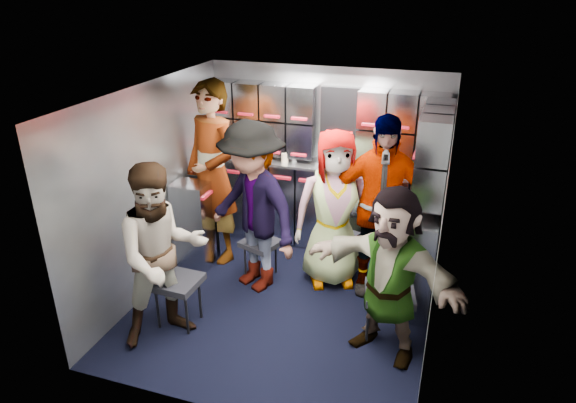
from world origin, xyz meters
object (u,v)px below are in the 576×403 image
(jump_seat_mid_left, at_px, (260,245))
(attendant_arc_e, at_px, (390,274))
(attendant_arc_b, at_px, (253,208))
(jump_seat_near_left, at_px, (177,284))
(attendant_arc_d, at_px, (379,207))
(jump_seat_mid_right, at_px, (378,246))
(jump_seat_center, at_px, (336,238))
(attendant_arc_c, at_px, (334,209))
(jump_seat_near_right, at_px, (390,296))
(attendant_standing, at_px, (213,173))
(attendant_arc_a, at_px, (162,255))

(jump_seat_mid_left, bearing_deg, attendant_arc_e, -28.75)
(jump_seat_mid_left, bearing_deg, attendant_arc_b, -90.00)
(jump_seat_near_left, distance_m, attendant_arc_d, 2.07)
(attendant_arc_d, bearing_deg, jump_seat_mid_right, 81.21)
(jump_seat_mid_left, bearing_deg, jump_seat_center, 24.78)
(attendant_arc_b, xyz_separation_m, attendant_arc_d, (1.21, 0.33, 0.04))
(attendant_arc_c, bearing_deg, attendant_arc_e, -75.91)
(attendant_arc_e, bearing_deg, jump_seat_mid_left, 172.71)
(jump_seat_near_right, bearing_deg, attendant_standing, 157.37)
(jump_seat_mid_left, height_order, attendant_arc_d, attendant_arc_d)
(attendant_arc_e, bearing_deg, attendant_arc_d, 126.01)
(attendant_arc_b, distance_m, attendant_arc_c, 0.83)
(jump_seat_center, height_order, attendant_arc_a, attendant_arc_a)
(attendant_arc_a, relative_size, attendant_arc_b, 0.93)
(jump_seat_mid_left, relative_size, attendant_arc_e, 0.29)
(jump_seat_mid_right, distance_m, attendant_arc_c, 0.65)
(jump_seat_near_left, height_order, attendant_arc_c, attendant_arc_c)
(jump_seat_mid_right, distance_m, attendant_arc_e, 1.21)
(jump_seat_near_right, xyz_separation_m, attendant_arc_c, (-0.71, 0.78, 0.39))
(attendant_standing, distance_m, attendant_arc_c, 1.41)
(attendant_arc_a, height_order, attendant_arc_d, attendant_arc_d)
(jump_seat_mid_left, xyz_separation_m, jump_seat_center, (0.75, 0.35, 0.03))
(attendant_standing, bearing_deg, jump_seat_near_right, 0.81)
(attendant_arc_a, bearing_deg, attendant_standing, 52.39)
(attendant_arc_d, bearing_deg, attendant_arc_e, -84.23)
(attendant_arc_e, bearing_deg, attendant_standing, 174.77)
(attendant_standing, relative_size, attendant_arc_d, 1.10)
(attendant_arc_e, bearing_deg, attendant_arc_b, 178.44)
(jump_seat_near_right, distance_m, attendant_arc_c, 1.12)
(jump_seat_near_right, distance_m, attendant_standing, 2.35)
(attendant_arc_e, bearing_deg, attendant_arc_c, 147.69)
(attendant_standing, relative_size, attendant_arc_e, 1.33)
(jump_seat_mid_left, xyz_separation_m, attendant_arc_d, (1.21, 0.15, 0.56))
(attendant_arc_c, bearing_deg, jump_seat_mid_left, 170.33)
(jump_seat_near_right, relative_size, attendant_arc_c, 0.30)
(attendant_arc_a, bearing_deg, attendant_arc_d, -6.80)
(attendant_arc_a, bearing_deg, jump_seat_near_right, -29.22)
(jump_seat_mid_left, distance_m, attendant_arc_d, 1.34)
(jump_seat_near_left, xyz_separation_m, attendant_arc_e, (1.88, 0.22, 0.35))
(jump_seat_center, distance_m, jump_seat_mid_right, 0.46)
(jump_seat_mid_right, bearing_deg, attendant_arc_a, -136.98)
(jump_seat_center, height_order, jump_seat_mid_right, jump_seat_center)
(attendant_arc_c, height_order, attendant_arc_d, attendant_arc_d)
(attendant_arc_a, xyz_separation_m, attendant_arc_b, (0.42, 1.01, 0.06))
(jump_seat_center, xyz_separation_m, jump_seat_mid_right, (0.46, -0.02, -0.01))
(attendant_arc_b, bearing_deg, jump_seat_center, 62.35)
(attendant_arc_d, bearing_deg, attendant_standing, 167.89)
(jump_seat_near_left, bearing_deg, attendant_standing, 99.85)
(jump_seat_mid_right, bearing_deg, attendant_arc_c, -160.31)
(attendant_arc_a, distance_m, attendant_arc_e, 1.92)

